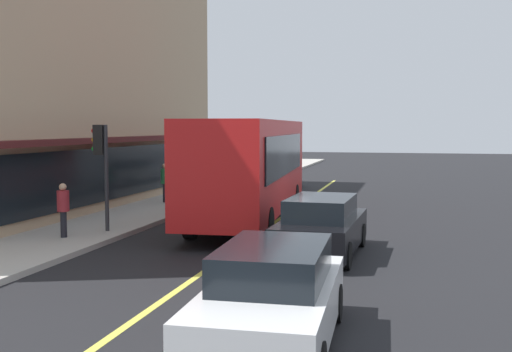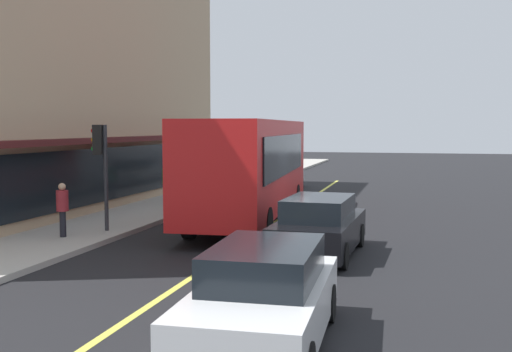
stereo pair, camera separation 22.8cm
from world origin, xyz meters
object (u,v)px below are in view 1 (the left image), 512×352
at_px(traffic_light, 101,152).
at_px(pedestrian_mid_block, 63,205).
at_px(car_black, 322,227).
at_px(car_white, 272,298).
at_px(pedestrian_near_storefront, 165,179).
at_px(car_silver, 278,175).
at_px(bus, 250,165).

height_order(traffic_light, pedestrian_mid_block, traffic_light).
bearing_deg(car_black, car_white, -178.20).
distance_m(traffic_light, pedestrian_near_storefront, 7.21).
bearing_deg(pedestrian_mid_block, car_black, -89.63).
height_order(car_silver, car_black, same).
height_order(car_black, pedestrian_mid_block, pedestrian_mid_block).
xyz_separation_m(traffic_light, pedestrian_near_storefront, (7.01, 0.89, -1.42)).
distance_m(traffic_light, car_silver, 15.38).
xyz_separation_m(car_black, pedestrian_near_storefront, (8.27, 7.74, 0.37)).
height_order(car_silver, car_white, same).
distance_m(car_black, pedestrian_near_storefront, 11.33).
distance_m(traffic_light, car_black, 7.19).
bearing_deg(pedestrian_mid_block, pedestrian_near_storefront, 2.53).
relative_size(car_black, pedestrian_near_storefront, 2.71).
xyz_separation_m(car_silver, pedestrian_mid_block, (-16.42, 2.73, 0.33)).
bearing_deg(car_silver, pedestrian_mid_block, 170.57).
bearing_deg(bus, pedestrian_mid_block, 140.25).
relative_size(pedestrian_mid_block, pedestrian_near_storefront, 0.96).
distance_m(pedestrian_mid_block, pedestrian_near_storefront, 8.32).
bearing_deg(car_silver, bus, -172.73).
relative_size(bus, car_white, 2.59).
bearing_deg(pedestrian_mid_block, traffic_light, -21.71).
bearing_deg(bus, traffic_light, 135.47).
bearing_deg(traffic_light, car_silver, -8.30).
bearing_deg(car_black, pedestrian_near_storefront, 43.09).
distance_m(car_silver, car_white, 23.57).
distance_m(traffic_light, pedestrian_mid_block, 2.03).
bearing_deg(pedestrian_near_storefront, car_silver, -20.89).
distance_m(bus, car_black, 6.04).
bearing_deg(car_black, traffic_light, 79.60).
relative_size(car_white, pedestrian_mid_block, 2.82).
bearing_deg(traffic_light, car_white, -138.42).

